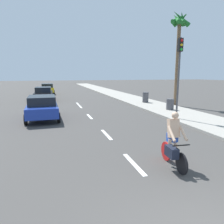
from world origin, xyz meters
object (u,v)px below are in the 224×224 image
parked_car_black (44,93)px  trash_bin_near (170,104)px  parked_car_blue (42,107)px  trash_bin_far (145,97)px  cyclist (173,143)px  traffic_signal (179,64)px  parked_car_yellow (47,88)px  palm_tree_mid (179,32)px

parked_car_black → trash_bin_near: parked_car_black is taller
parked_car_blue → trash_bin_far: parked_car_blue is taller
cyclist → traffic_signal: traffic_signal is taller
parked_car_blue → trash_bin_far: 10.90m
parked_car_blue → parked_car_yellow: same height
cyclist → traffic_signal: 7.82m
parked_car_yellow → trash_bin_near: 20.79m
parked_car_blue → palm_tree_mid: bearing=11.2°
parked_car_black → traffic_signal: 15.81m
parked_car_black → parked_car_yellow: same height
parked_car_blue → parked_car_black: bearing=90.0°
parked_car_blue → trash_bin_near: bearing=-0.2°
palm_tree_mid → parked_car_blue: bearing=-167.7°
trash_bin_far → trash_bin_near: bearing=-90.0°
parked_car_black → palm_tree_mid: 15.36m
parked_car_blue → palm_tree_mid: size_ratio=0.54×
parked_car_black → palm_tree_mid: size_ratio=0.52×
traffic_signal → palm_tree_mid: bearing=57.6°
parked_car_yellow → traffic_signal: size_ratio=0.83×
cyclist → parked_car_yellow: cyclist is taller
trash_bin_far → parked_car_yellow: bearing=125.2°
parked_car_yellow → trash_bin_far: (9.72, -13.79, -0.19)m
parked_car_yellow → parked_car_blue: bearing=-92.3°
parked_car_blue → traffic_signal: traffic_signal is taller
cyclist → parked_car_black: size_ratio=0.41×
parked_car_blue → traffic_signal: size_ratio=0.88×
palm_tree_mid → trash_bin_far: size_ratio=8.31×
cyclist → trash_bin_far: size_ratio=1.78×
cyclist → trash_bin_near: bearing=-116.4°
parked_car_yellow → traffic_signal: traffic_signal is taller
traffic_signal → trash_bin_far: size_ratio=5.07×
trash_bin_far → traffic_signal: bearing=-100.5°
parked_car_yellow → trash_bin_near: bearing=-64.2°
parked_car_black → trash_bin_far: 11.33m
cyclist → trash_bin_near: 10.69m
cyclist → parked_car_yellow: bearing=-76.5°
parked_car_blue → parked_car_black: same height
palm_tree_mid → trash_bin_near: 6.90m
parked_car_blue → traffic_signal: 9.30m
parked_car_yellow → palm_tree_mid: bearing=-55.5°
parked_car_black → trash_bin_near: bearing=-43.3°
cyclist → trash_bin_near: cyclist is taller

